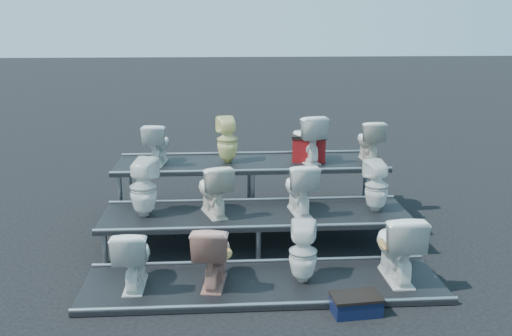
{
  "coord_description": "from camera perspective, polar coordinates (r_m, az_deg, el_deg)",
  "views": [
    {
      "loc": [
        -0.48,
        -7.41,
        3.06
      ],
      "look_at": [
        0.01,
        0.1,
        1.08
      ],
      "focal_mm": 40.0,
      "sensor_mm": 36.0,
      "label": 1
    }
  ],
  "objects": [
    {
      "name": "toilet_10",
      "position": [
        9.0,
        5.08,
        3.02
      ],
      "size": [
        0.6,
        0.82,
        0.75
      ],
      "primitive_type": "imported",
      "rotation": [
        0.0,
        0.0,
        3.4
      ],
      "color": "white",
      "rests_on": "tier_back"
    },
    {
      "name": "toilet_11",
      "position": [
        9.22,
        11.23,
        2.74
      ],
      "size": [
        0.4,
        0.66,
        0.65
      ],
      "primitive_type": "imported",
      "rotation": [
        0.0,
        0.0,
        3.19
      ],
      "color": "silver",
      "rests_on": "tier_back"
    },
    {
      "name": "toilet_6",
      "position": [
        7.82,
        4.36,
        -1.94
      ],
      "size": [
        0.48,
        0.75,
        0.72
      ],
      "primitive_type": "imported",
      "rotation": [
        0.0,
        0.0,
        3.26
      ],
      "color": "white",
      "rests_on": "tier_mid"
    },
    {
      "name": "ground",
      "position": [
        8.03,
        -0.0,
        -7.63
      ],
      "size": [
        80.0,
        80.0,
        0.0
      ],
      "primitive_type": "plane",
      "color": "black",
      "rests_on": "ground"
    },
    {
      "name": "toilet_2",
      "position": [
        6.72,
        4.73,
        -8.37
      ],
      "size": [
        0.38,
        0.38,
        0.73
      ],
      "primitive_type": "imported",
      "rotation": [
        0.0,
        0.0,
        2.98
      ],
      "color": "white",
      "rests_on": "tier_front"
    },
    {
      "name": "tier_mid",
      "position": [
        7.95,
        -0.0,
        -6.1
      ],
      "size": [
        4.2,
        1.2,
        0.46
      ],
      "primitive_type": "cube",
      "color": "black",
      "rests_on": "ground"
    },
    {
      "name": "toilet_9",
      "position": [
        8.9,
        -2.89,
        2.82
      ],
      "size": [
        0.39,
        0.39,
        0.72
      ],
      "primitive_type": "imported",
      "rotation": [
        0.0,
        0.0,
        3.35
      ],
      "color": "#F2EA9C",
      "rests_on": "tier_back"
    },
    {
      "name": "toilet_7",
      "position": [
        8.04,
        11.97,
        -1.77
      ],
      "size": [
        0.38,
        0.39,
        0.72
      ],
      "primitive_type": "imported",
      "rotation": [
        0.0,
        0.0,
        3.34
      ],
      "color": "white",
      "rests_on": "tier_mid"
    },
    {
      "name": "toilet_1",
      "position": [
        6.65,
        -4.31,
        -8.53
      ],
      "size": [
        0.51,
        0.78,
        0.75
      ],
      "primitive_type": "imported",
      "rotation": [
        0.0,
        0.0,
        3.01
      ],
      "color": "tan",
      "rests_on": "tier_front"
    },
    {
      "name": "toilet_0",
      "position": [
        6.73,
        -12.18,
        -8.7
      ],
      "size": [
        0.41,
        0.7,
        0.71
      ],
      "primitive_type": "imported",
      "rotation": [
        0.0,
        0.0,
        3.13
      ],
      "color": "white",
      "rests_on": "tier_front"
    },
    {
      "name": "toilet_8",
      "position": [
        8.96,
        -9.84,
        2.43
      ],
      "size": [
        0.43,
        0.67,
        0.64
      ],
      "primitive_type": "imported",
      "rotation": [
        0.0,
        0.0,
        3.02
      ],
      "color": "white",
      "rests_on": "tier_back"
    },
    {
      "name": "toilet_5",
      "position": [
        7.74,
        -4.3,
        -2.11
      ],
      "size": [
        0.59,
        0.79,
        0.72
      ],
      "primitive_type": "imported",
      "rotation": [
        0.0,
        0.0,
        3.45
      ],
      "color": "silver",
      "rests_on": "tier_mid"
    },
    {
      "name": "tier_back",
      "position": [
        9.11,
        -0.54,
        -2.02
      ],
      "size": [
        4.2,
        1.2,
        0.86
      ],
      "primitive_type": "cube",
      "color": "black",
      "rests_on": "ground"
    },
    {
      "name": "red_crate",
      "position": [
        9.11,
        5.28,
        1.93
      ],
      "size": [
        0.57,
        0.48,
        0.37
      ],
      "primitive_type": "cube",
      "rotation": [
        0.0,
        0.0,
        -0.13
      ],
      "color": "#A01511",
      "rests_on": "tier_back"
    },
    {
      "name": "step_stool",
      "position": [
        6.34,
        9.95,
        -13.4
      ],
      "size": [
        0.54,
        0.36,
        0.18
      ],
      "primitive_type": "cube",
      "rotation": [
        0.0,
        0.0,
        0.1
      ],
      "color": "black",
      "rests_on": "ground"
    },
    {
      "name": "toilet_3",
      "position": [
        6.95,
        13.92,
        -7.52
      ],
      "size": [
        0.48,
        0.83,
        0.84
      ],
      "primitive_type": "imported",
      "rotation": [
        0.0,
        0.0,
        3.16
      ],
      "color": "white",
      "rests_on": "tier_front"
    },
    {
      "name": "toilet_4",
      "position": [
        7.8,
        -11.2,
        -1.93
      ],
      "size": [
        0.46,
        0.47,
        0.79
      ],
      "primitive_type": "imported",
      "rotation": [
        0.0,
        0.0,
        2.79
      ],
      "color": "white",
      "rests_on": "tier_mid"
    },
    {
      "name": "tier_front",
      "position": [
        6.84,
        0.73,
        -11.54
      ],
      "size": [
        4.2,
        1.2,
        0.06
      ],
      "primitive_type": "cube",
      "color": "black",
      "rests_on": "ground"
    }
  ]
}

